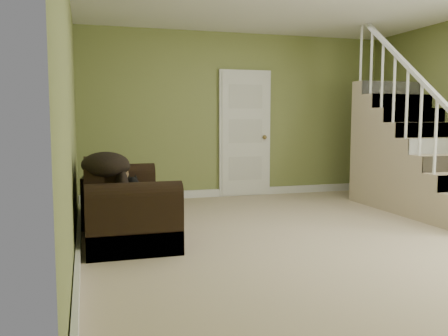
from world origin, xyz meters
TOP-DOWN VIEW (x-y plane):
  - floor at (0.00, 0.00)m, footprint 5.00×5.50m
  - wall_back at (0.00, 2.75)m, footprint 5.00×0.04m
  - wall_left at (-2.50, 0.00)m, footprint 0.04×5.50m
  - baseboard_back at (0.00, 2.72)m, footprint 5.00×0.04m
  - baseboard_left at (-2.47, 0.00)m, footprint 0.04×5.50m
  - door at (0.10, 2.71)m, footprint 0.86×0.12m
  - staircase at (1.99, 0.97)m, footprint 1.00×2.51m
  - sofa at (-2.01, 0.64)m, footprint 0.87×2.01m
  - side_table at (-2.17, 1.06)m, footprint 0.55×0.55m
  - cat at (-1.91, 0.64)m, footprint 0.23×0.49m
  - banana at (-1.79, 0.42)m, footprint 0.08×0.19m
  - throw_pillow at (-2.01, 1.24)m, footprint 0.32×0.45m
  - throw_blanket at (-2.20, 0.02)m, footprint 0.55×0.65m

SIDE VIEW (x-z plane):
  - floor at x=0.00m, z-range -0.01..0.01m
  - baseboard_back at x=0.00m, z-range 0.00..0.12m
  - baseboard_left at x=-2.47m, z-range 0.00..0.12m
  - sofa at x=-2.01m, z-range -0.09..0.70m
  - side_table at x=-2.17m, z-range -0.10..0.72m
  - banana at x=-1.79m, z-range 0.43..0.48m
  - cat at x=-1.91m, z-range 0.40..0.64m
  - throw_pillow at x=-2.01m, z-range 0.39..0.81m
  - staircase at x=1.99m, z-range -0.77..2.05m
  - throw_blanket at x=-2.20m, z-range 0.70..0.94m
  - door at x=0.10m, z-range 0.00..2.02m
  - wall_back at x=0.00m, z-range 0.00..2.60m
  - wall_left at x=-2.50m, z-range 0.00..2.60m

